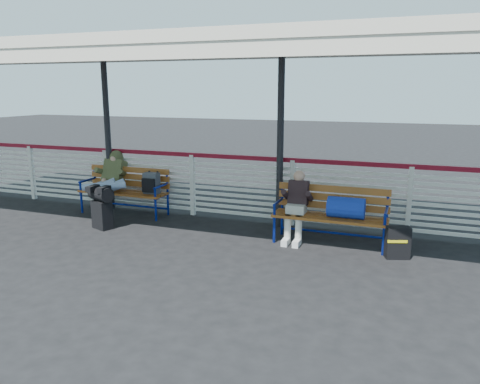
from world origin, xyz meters
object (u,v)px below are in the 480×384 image
at_px(luggage_stack, 102,206).
at_px(traveler_man, 108,183).
at_px(bench_right, 338,209).
at_px(suitcase_side, 398,243).
at_px(bench_left, 132,186).
at_px(companion_person, 296,205).

height_order(luggage_stack, traveler_man, traveler_man).
height_order(bench_right, suitcase_side, bench_right).
relative_size(bench_left, companion_person, 1.57).
height_order(luggage_stack, bench_left, bench_left).
xyz_separation_m(luggage_stack, bench_left, (-0.05, 1.04, 0.16)).
relative_size(luggage_stack, traveler_man, 0.47).
bearing_deg(suitcase_side, traveler_man, 156.16).
bearing_deg(suitcase_side, bench_right, 142.44).
bearing_deg(bench_right, bench_left, 173.45).
xyz_separation_m(bench_left, traveler_man, (-0.30, -0.35, 0.10)).
relative_size(luggage_stack, bench_left, 0.42).
height_order(luggage_stack, companion_person, companion_person).
distance_m(bench_left, traveler_man, 0.47).
distance_m(bench_left, bench_right, 4.14).
height_order(bench_left, suitcase_side, bench_left).
distance_m(traveler_man, companion_person, 3.75).
height_order(companion_person, suitcase_side, companion_person).
bearing_deg(suitcase_side, bench_left, 151.95).
bearing_deg(luggage_stack, traveler_man, 138.59).
xyz_separation_m(bench_right, companion_person, (-0.67, -0.01, 0.01)).
bearing_deg(luggage_stack, bench_left, 114.38).
height_order(traveler_man, suitcase_side, traveler_man).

